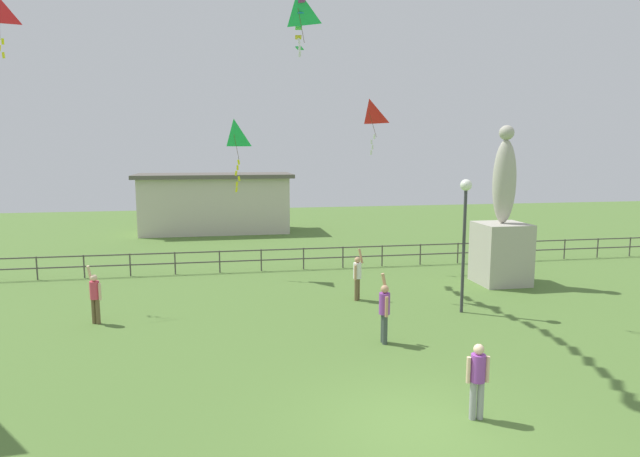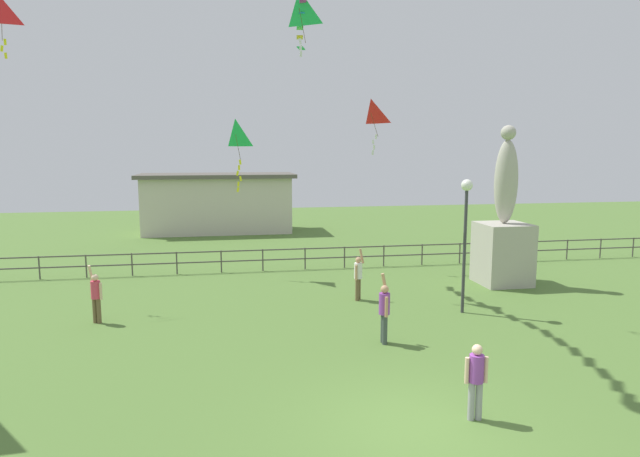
% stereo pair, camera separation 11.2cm
% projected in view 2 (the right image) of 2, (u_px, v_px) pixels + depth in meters
% --- Properties ---
extents(ground_plane, '(80.00, 80.00, 0.00)m').
position_uv_depth(ground_plane, '(417.00, 429.00, 10.13)').
color(ground_plane, '#517533').
extents(statue_monument, '(1.82, 1.82, 6.08)m').
position_uv_depth(statue_monument, '(503.00, 236.00, 20.97)').
color(statue_monument, '#B2AD9E').
rests_on(statue_monument, ground_plane).
extents(lamppost, '(0.36, 0.36, 4.25)m').
position_uv_depth(lamppost, '(466.00, 216.00, 16.98)').
color(lamppost, '#38383D').
rests_on(lamppost, ground_plane).
extents(person_0, '(0.30, 0.48, 1.88)m').
position_uv_depth(person_0, '(384.00, 309.00, 14.50)').
color(person_0, '#3F4C47').
rests_on(person_0, ground_plane).
extents(person_1, '(0.41, 0.41, 1.78)m').
position_uv_depth(person_1, '(358.00, 275.00, 18.74)').
color(person_1, brown).
rests_on(person_1, ground_plane).
extents(person_2, '(0.43, 0.37, 1.76)m').
position_uv_depth(person_2, '(96.00, 294.00, 16.24)').
color(person_2, brown).
rests_on(person_2, ground_plane).
extents(person_3, '(0.45, 0.28, 1.50)m').
position_uv_depth(person_3, '(476.00, 377.00, 10.36)').
color(person_3, '#99999E').
rests_on(person_3, ground_plane).
extents(kite_3, '(0.96, 1.11, 2.26)m').
position_uv_depth(kite_3, '(371.00, 114.00, 22.68)').
color(kite_3, red).
extents(kite_4, '(0.92, 1.00, 2.83)m').
position_uv_depth(kite_4, '(236.00, 138.00, 21.47)').
color(kite_4, '#1EB759').
extents(kite_5, '(1.06, 0.81, 1.98)m').
position_uv_depth(kite_5, '(1.00, 15.00, 18.03)').
color(kite_5, red).
extents(kite_6, '(1.10, 0.98, 2.18)m').
position_uv_depth(kite_6, '(299.00, 9.00, 18.88)').
color(kite_6, '#1EB759').
extents(waterfront_railing, '(36.00, 0.06, 0.95)m').
position_uv_depth(waterfront_railing, '(299.00, 255.00, 23.65)').
color(waterfront_railing, '#4C4742').
rests_on(waterfront_railing, ground_plane).
extents(pavilion_building, '(9.67, 4.15, 3.70)m').
position_uv_depth(pavilion_building, '(218.00, 203.00, 34.55)').
color(pavilion_building, beige).
rests_on(pavilion_building, ground_plane).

